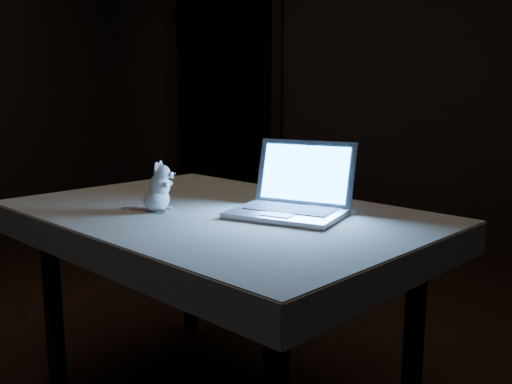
% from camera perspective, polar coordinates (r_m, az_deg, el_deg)
% --- Properties ---
extents(floor, '(5.00, 5.00, 0.00)m').
position_cam_1_polar(floor, '(2.49, -7.49, -18.06)').
color(floor, black).
rests_on(floor, ground).
extents(back_wall, '(4.50, 0.04, 2.60)m').
position_cam_1_polar(back_wall, '(4.50, 9.61, 11.74)').
color(back_wall, black).
rests_on(back_wall, ground).
extents(doorway, '(1.06, 0.36, 2.13)m').
position_cam_1_polar(doorway, '(4.91, -3.11, 9.00)').
color(doorway, black).
rests_on(doorway, back_wall).
extents(table, '(1.61, 1.31, 0.75)m').
position_cam_1_polar(table, '(2.14, -3.70, -11.86)').
color(table, black).
rests_on(table, floor).
extents(tablecloth, '(1.69, 1.32, 0.10)m').
position_cam_1_polar(tablecloth, '(2.01, -4.74, -3.46)').
color(tablecloth, beige).
rests_on(tablecloth, table).
extents(laptop, '(0.38, 0.34, 0.25)m').
position_cam_1_polar(laptop, '(1.90, 3.07, 1.20)').
color(laptop, '#A5A5AA').
rests_on(laptop, tablecloth).
extents(plush_mouse, '(0.13, 0.13, 0.17)m').
position_cam_1_polar(plush_mouse, '(2.02, -9.96, 0.52)').
color(plush_mouse, white).
rests_on(plush_mouse, tablecloth).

